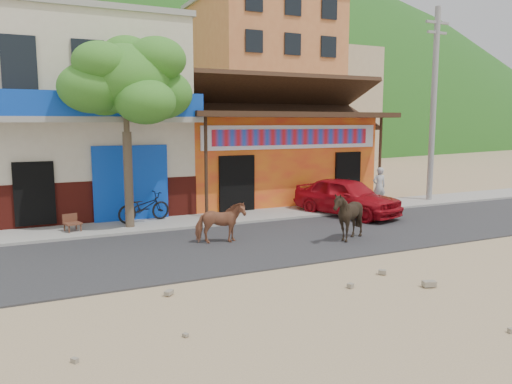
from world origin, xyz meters
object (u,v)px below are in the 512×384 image
(tree, at_px, (127,132))
(cafe_chair_right, at_px, (72,216))
(red_car, at_px, (347,197))
(scooter, at_px, (144,207))
(utility_pole, at_px, (433,105))
(cow_dark, at_px, (348,216))
(cow_tan, at_px, (220,223))
(pedestrian, at_px, (379,186))

(tree, distance_m, cafe_chair_right, 3.05)
(tree, xyz_separation_m, cafe_chair_right, (-1.72, 0.06, -2.52))
(cafe_chair_right, bearing_deg, red_car, -22.50)
(cafe_chair_right, bearing_deg, scooter, -1.83)
(red_car, height_order, cafe_chair_right, red_car)
(cafe_chair_right, bearing_deg, utility_pole, -15.46)
(cow_dark, bearing_deg, utility_pole, 134.51)
(cow_tan, height_order, pedestrian, pedestrian)
(utility_pole, xyz_separation_m, cafe_chair_right, (-14.52, -0.14, -3.52))
(utility_pole, bearing_deg, pedestrian, -174.20)
(pedestrian, xyz_separation_m, cafe_chair_right, (-11.54, 0.17, -0.28))
(tree, height_order, utility_pole, utility_pole)
(utility_pole, xyz_separation_m, cow_dark, (-7.46, -4.45, -3.36))
(scooter, bearing_deg, cow_dark, -150.17)
(utility_pole, relative_size, pedestrian, 5.25)
(cow_dark, xyz_separation_m, cafe_chair_right, (-7.05, 4.31, -0.15))
(scooter, height_order, pedestrian, pedestrian)
(scooter, xyz_separation_m, cafe_chair_right, (-2.32, -0.58, -0.00))
(scooter, xyz_separation_m, pedestrian, (9.23, -0.75, 0.28))
(cow_dark, relative_size, red_car, 0.35)
(cow_dark, relative_size, scooter, 0.77)
(utility_pole, height_order, cafe_chair_right, utility_pole)
(scooter, height_order, cafe_chair_right, scooter)
(cow_dark, height_order, cafe_chair_right, cow_dark)
(red_car, relative_size, pedestrian, 2.67)
(scooter, bearing_deg, utility_pole, -106.32)
(cow_dark, xyz_separation_m, pedestrian, (4.49, 4.15, 0.13))
(cow_tan, bearing_deg, utility_pole, -61.68)
(cow_tan, relative_size, pedestrian, 0.91)
(pedestrian, bearing_deg, cow_tan, 31.36)
(cow_tan, distance_m, scooter, 3.85)
(red_car, xyz_separation_m, pedestrian, (2.20, 0.90, 0.15))
(cow_dark, relative_size, pedestrian, 0.94)
(red_car, bearing_deg, pedestrian, 3.90)
(utility_pole, height_order, scooter, utility_pole)
(cow_tan, xyz_separation_m, red_car, (5.70, 1.96, 0.11))
(pedestrian, bearing_deg, cow_dark, 54.18)
(red_car, xyz_separation_m, cafe_chair_right, (-9.34, 1.06, -0.13))
(tree, xyz_separation_m, pedestrian, (9.83, -0.10, -2.24))
(scooter, bearing_deg, tree, 123.03)
(cafe_chair_right, bearing_deg, cow_tan, -55.72)
(cow_dark, bearing_deg, pedestrian, 146.43)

